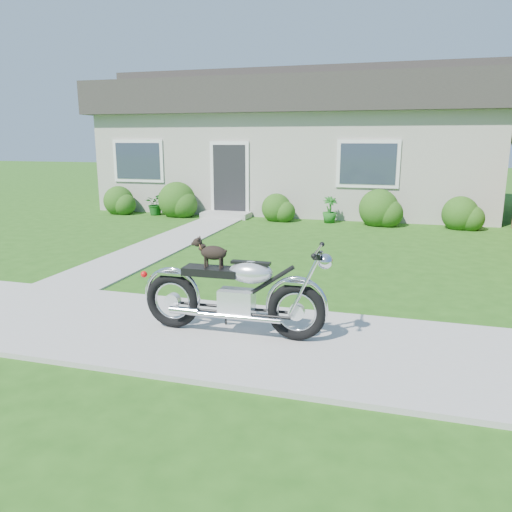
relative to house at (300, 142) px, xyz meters
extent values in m
plane|color=#235114|center=(0.00, -11.99, -2.16)|extent=(80.00, 80.00, 0.00)
cube|color=#9E9B93|center=(0.00, -11.99, -2.14)|extent=(24.00, 2.20, 0.04)
cube|color=#9E9B93|center=(-1.50, -6.99, -2.14)|extent=(1.20, 8.00, 0.03)
cube|color=#B6B0A5|center=(0.00, 0.01, -0.66)|extent=(12.00, 6.00, 3.00)
cube|color=#2D2B28|center=(0.00, 0.01, 1.34)|extent=(12.60, 6.60, 1.00)
cube|color=#2D2B28|center=(0.00, 0.01, 2.04)|extent=(12.60, 2.00, 0.60)
cube|color=black|center=(-1.50, -3.02, -1.11)|extent=(1.00, 0.06, 2.10)
cube|color=#9E9B93|center=(-1.50, -3.37, -2.08)|extent=(1.40, 0.70, 0.16)
cube|color=#2D3847|center=(-4.50, -3.02, -0.56)|extent=(1.70, 0.05, 1.30)
cube|color=#2D3847|center=(2.50, -3.02, -0.56)|extent=(1.70, 0.05, 1.30)
sphere|color=#275115|center=(2.87, -3.49, -1.71)|extent=(1.05, 1.05, 1.05)
sphere|color=#275115|center=(-4.98, -3.49, -1.77)|extent=(0.92, 0.92, 0.92)
sphere|color=#275115|center=(0.06, -3.49, -1.80)|extent=(0.83, 0.83, 0.83)
sphere|color=#275115|center=(4.91, -3.49, -1.77)|extent=(0.91, 0.91, 0.91)
sphere|color=#275115|center=(-3.01, -3.49, -1.68)|extent=(1.11, 1.11, 1.11)
imported|color=#154F16|center=(-3.78, -3.44, -1.80)|extent=(0.76, 0.80, 0.71)
imported|color=#1B5D19|center=(1.56, -3.44, -1.80)|extent=(0.54, 0.54, 0.72)
torus|color=black|center=(2.38, -11.96, -1.78)|extent=(0.67, 0.12, 0.67)
torus|color=black|center=(0.88, -11.98, -1.78)|extent=(0.67, 0.12, 0.67)
cube|color=silver|center=(1.68, -11.97, -1.73)|extent=(0.40, 0.25, 0.30)
ellipsoid|color=silver|center=(1.85, -11.97, -1.36)|extent=(0.51, 0.30, 0.26)
cube|color=black|center=(1.38, -11.97, -1.38)|extent=(0.65, 0.27, 0.09)
cube|color=silver|center=(2.38, -11.96, -1.44)|extent=(0.30, 0.14, 0.03)
cube|color=silver|center=(0.88, -11.98, -1.44)|extent=(0.30, 0.14, 0.03)
cylinder|color=silver|center=(2.60, -11.96, -1.06)|extent=(0.04, 0.60, 0.03)
sphere|color=silver|center=(2.68, -11.95, -1.18)|extent=(0.17, 0.17, 0.17)
cylinder|color=silver|center=(1.68, -12.10, -1.86)|extent=(1.10, 0.08, 0.06)
ellipsoid|color=black|center=(1.41, -11.97, -1.16)|extent=(0.31, 0.15, 0.16)
sphere|color=black|center=(1.21, -11.98, -1.05)|extent=(0.10, 0.10, 0.10)
cylinder|color=black|center=(1.31, -11.94, -1.27)|extent=(0.03, 0.03, 0.13)
cylinder|color=black|center=(1.32, -12.01, -1.27)|extent=(0.03, 0.03, 0.13)
cylinder|color=black|center=(1.50, -11.93, -1.27)|extent=(0.03, 0.03, 0.13)
cylinder|color=black|center=(1.50, -12.01, -1.27)|extent=(0.03, 0.03, 0.13)
torus|color=#A45E2B|center=(1.26, -11.97, -1.10)|extent=(0.05, 0.09, 0.08)
camera|label=1|loc=(3.40, -17.14, 0.09)|focal=35.00mm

